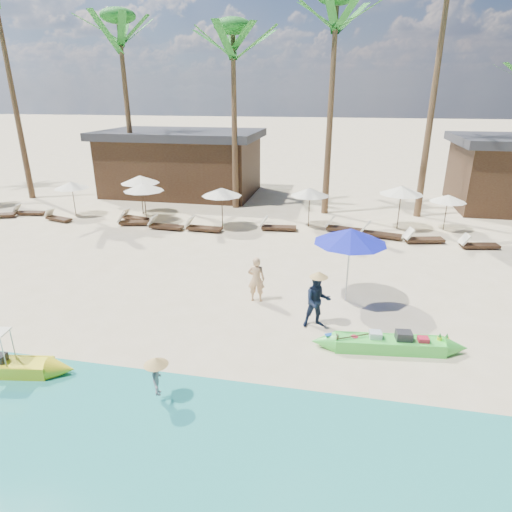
# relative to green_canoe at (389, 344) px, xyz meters

# --- Properties ---
(ground) EXTENTS (240.00, 240.00, 0.00)m
(ground) POSITION_rel_green_canoe_xyz_m (-4.61, 0.31, -0.20)
(ground) COLOR beige
(ground) RESTS_ON ground
(wet_sand_strip) EXTENTS (240.00, 4.50, 0.01)m
(wet_sand_strip) POSITION_rel_green_canoe_xyz_m (-4.61, -4.69, -0.20)
(wet_sand_strip) COLOR tan
(wet_sand_strip) RESTS_ON ground
(green_canoe) EXTENTS (4.75, 0.95, 0.60)m
(green_canoe) POSITION_rel_green_canoe_xyz_m (0.00, 0.00, 0.00)
(green_canoe) COLOR #41D641
(green_canoe) RESTS_ON ground
(tourist) EXTENTS (0.61, 0.42, 1.60)m
(tourist) POSITION_rel_green_canoe_xyz_m (-4.20, 2.27, 0.60)
(tourist) COLOR tan
(tourist) RESTS_ON ground
(vendor_green) EXTENTS (0.98, 0.86, 1.70)m
(vendor_green) POSITION_rel_green_canoe_xyz_m (-2.05, 0.94, 0.64)
(vendor_green) COLOR #121C33
(vendor_green) RESTS_ON ground
(vendor_yellow) EXTENTS (0.47, 0.63, 0.86)m
(vendor_yellow) POSITION_rel_green_canoe_xyz_m (-5.40, -3.20, 0.41)
(vendor_yellow) COLOR gray
(vendor_yellow) RESTS_ON ground
(blue_umbrella) EXTENTS (2.41, 2.41, 2.59)m
(blue_umbrella) POSITION_rel_green_canoe_xyz_m (-1.18, 2.88, 2.14)
(blue_umbrella) COLOR #99999E
(blue_umbrella) RESTS_ON ground
(resort_parasol_2) EXTENTS (1.92, 1.92, 1.98)m
(resort_parasol_2) POSITION_rel_green_canoe_xyz_m (-16.68, 10.92, 1.58)
(resort_parasol_2) COLOR #372616
(resort_parasol_2) RESTS_ON ground
(lounger_2_left) EXTENTS (1.79, 0.79, 0.59)m
(lounger_2_left) POSITION_rel_green_canoe_xyz_m (-19.45, 10.42, -0.01)
(lounger_2_left) COLOR #372616
(lounger_2_left) RESTS_ON ground
(resort_parasol_3) EXTENTS (2.20, 2.20, 2.27)m
(resort_parasol_3) POSITION_rel_green_canoe_xyz_m (-12.96, 11.99, 1.84)
(resort_parasol_3) COLOR #372616
(resort_parasol_3) RESTS_ON ground
(lounger_3_left) EXTENTS (1.74, 0.95, 0.57)m
(lounger_3_left) POSITION_rel_green_canoe_xyz_m (-17.02, 9.68, -0.01)
(lounger_3_left) COLOR #372616
(lounger_3_left) RESTS_ON ground
(lounger_3_right) EXTENTS (1.86, 0.92, 0.61)m
(lounger_3_right) POSITION_rel_green_canoe_xyz_m (-12.48, 9.73, -0.00)
(lounger_3_right) COLOR #372616
(lounger_3_right) RESTS_ON ground
(resort_parasol_4) EXTENTS (2.14, 2.14, 2.21)m
(resort_parasol_4) POSITION_rel_green_canoe_xyz_m (-11.95, 10.29, 1.79)
(resort_parasol_4) COLOR #372616
(resort_parasol_4) RESTS_ON ground
(lounger_4_left) EXTENTS (1.70, 0.87, 0.55)m
(lounger_4_left) POSITION_rel_green_canoe_xyz_m (-12.89, 10.66, -0.02)
(lounger_4_left) COLOR #372616
(lounger_4_left) RESTS_ON ground
(lounger_4_right) EXTENTS (1.89, 0.68, 0.63)m
(lounger_4_right) POSITION_rel_green_canoe_xyz_m (-10.54, 9.38, 0.01)
(lounger_4_right) COLOR #372616
(lounger_4_right) RESTS_ON ground
(resort_parasol_5) EXTENTS (2.08, 2.08, 2.14)m
(resort_parasol_5) POSITION_rel_green_canoe_xyz_m (-7.61, 10.23, 1.72)
(resort_parasol_5) COLOR #372616
(resort_parasol_5) RESTS_ON ground
(lounger_5_left) EXTENTS (1.95, 0.70, 0.65)m
(lounger_5_left) POSITION_rel_green_canoe_xyz_m (-8.51, 9.46, 0.01)
(lounger_5_left) COLOR #372616
(lounger_5_left) RESTS_ON ground
(resort_parasol_6) EXTENTS (2.03, 2.03, 2.09)m
(resort_parasol_6) POSITION_rel_green_canoe_xyz_m (-3.17, 11.33, 1.68)
(resort_parasol_6) COLOR #372616
(resort_parasol_6) RESTS_ON ground
(lounger_6_left) EXTENTS (1.94, 0.75, 0.64)m
(lounger_6_left) POSITION_rel_green_canoe_xyz_m (-4.76, 10.35, 0.01)
(lounger_6_left) COLOR #372616
(lounger_6_left) RESTS_ON ground
(lounger_6_right) EXTENTS (2.05, 0.97, 0.67)m
(lounger_6_right) POSITION_rel_green_canoe_xyz_m (-1.37, 10.72, 0.02)
(lounger_6_right) COLOR #372616
(lounger_6_right) RESTS_ON ground
(resort_parasol_7) EXTENTS (2.21, 2.21, 2.27)m
(resort_parasol_7) POSITION_rel_green_canoe_xyz_m (1.44, 11.92, 1.85)
(resort_parasol_7) COLOR #372616
(resort_parasol_7) RESTS_ON ground
(lounger_7_left) EXTENTS (2.03, 1.03, 0.66)m
(lounger_7_left) POSITION_rel_green_canoe_xyz_m (0.40, 10.20, 0.02)
(lounger_7_left) COLOR #372616
(lounger_7_left) RESTS_ON ground
(lounger_7_right) EXTENTS (1.98, 1.00, 0.64)m
(lounger_7_right) POSITION_rel_green_canoe_xyz_m (2.33, 9.74, 0.01)
(lounger_7_right) COLOR #372616
(lounger_7_right) RESTS_ON ground
(resort_parasol_8) EXTENTS (1.80, 1.80, 1.86)m
(resort_parasol_8) POSITION_rel_green_canoe_xyz_m (3.78, 12.14, 1.47)
(resort_parasol_8) COLOR #372616
(resort_parasol_8) RESTS_ON ground
(lounger_8_left) EXTENTS (1.84, 0.85, 0.60)m
(lounger_8_left) POSITION_rel_green_canoe_xyz_m (4.70, 9.42, -0.00)
(lounger_8_left) COLOR #372616
(lounger_8_left) RESTS_ON ground
(palm_2) EXTENTS (2.08, 2.08, 11.33)m
(palm_2) POSITION_rel_green_canoe_xyz_m (-15.06, 15.39, 8.98)
(palm_2) COLOR brown
(palm_2) RESTS_ON ground
(palm_3) EXTENTS (2.08, 2.08, 10.52)m
(palm_3) POSITION_rel_green_canoe_xyz_m (-7.97, 14.59, 8.37)
(palm_3) COLOR brown
(palm_3) RESTS_ON ground
(palm_4) EXTENTS (2.08, 2.08, 11.70)m
(palm_4) POSITION_rel_green_canoe_xyz_m (-2.47, 14.33, 9.25)
(palm_4) COLOR brown
(palm_4) RESTS_ON ground
(palm_5) EXTENTS (2.08, 2.08, 13.60)m
(palm_5) POSITION_rel_green_canoe_xyz_m (2.84, 14.70, 10.61)
(palm_5) COLOR brown
(palm_5) RESTS_ON ground
(pavilion_west) EXTENTS (10.80, 6.60, 4.30)m
(pavilion_west) POSITION_rel_green_canoe_xyz_m (-12.61, 17.81, 1.99)
(pavilion_west) COLOR #372616
(pavilion_west) RESTS_ON ground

